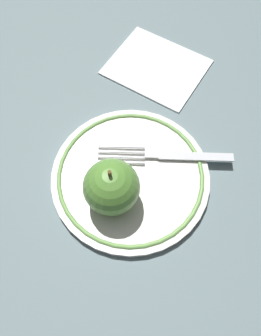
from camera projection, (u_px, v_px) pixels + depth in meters
ground_plane at (130, 186)px, 0.45m from camera, size 2.00×2.00×0.00m
plate at (130, 176)px, 0.45m from camera, size 0.22×0.22×0.01m
apple_red_whole at (110, 186)px, 0.40m from camera, size 0.07×0.07×0.08m
fork at (169, 156)px, 0.45m from camera, size 0.15×0.14×0.00m
napkin_folded at (156, 66)px, 0.54m from camera, size 0.17×0.16×0.01m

